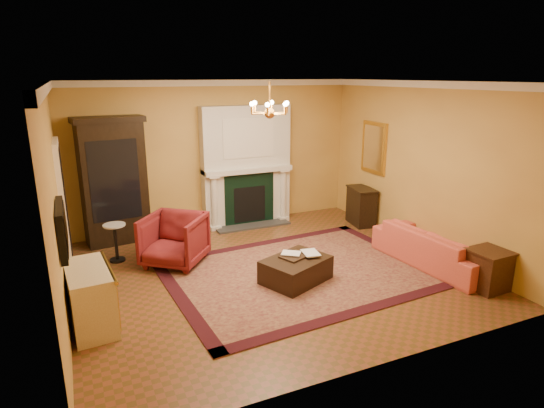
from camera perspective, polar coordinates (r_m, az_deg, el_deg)
floor at (r=7.49m, az=-0.27°, el=-8.58°), size 6.00×5.50×0.02m
ceiling at (r=6.82m, az=-0.31°, el=15.18°), size 6.00×5.50×0.02m
wall_back at (r=9.54m, az=-7.04°, el=6.17°), size 6.00×0.02×3.00m
wall_front at (r=4.72m, az=13.44°, el=-4.36°), size 6.00×0.02×3.00m
wall_left at (r=6.44m, az=-25.58°, el=-0.04°), size 0.02×5.50×3.00m
wall_right at (r=8.64m, az=18.35°, el=4.46°), size 0.02×5.50×3.00m
fireplace at (r=9.62m, az=-3.22°, el=4.49°), size 1.90×0.70×2.50m
crown_molding at (r=7.70m, az=-3.28°, el=14.72°), size 6.00×5.50×0.12m
doorway at (r=8.20m, az=-24.70°, el=-0.06°), size 0.08×1.05×2.10m
tv_panel at (r=5.91m, az=-24.85°, el=-2.83°), size 0.09×0.95×0.58m
gilt_mirror at (r=9.65m, az=12.66°, el=6.91°), size 0.06×0.76×1.05m
chandelier at (r=6.84m, az=-0.30°, el=11.81°), size 0.63×0.55×0.53m
oriental_rug at (r=7.46m, az=3.50°, el=-8.57°), size 4.33×3.36×0.02m
china_cabinet at (r=8.97m, az=-19.22°, el=2.40°), size 1.19×0.65×2.28m
wingback_armchair at (r=7.79m, az=-12.19°, el=-4.12°), size 1.26×1.25×0.95m
pedestal_table at (r=8.21m, az=-19.03°, el=-4.27°), size 0.37×0.37×0.66m
commode at (r=6.28m, az=-21.83°, el=-10.85°), size 0.58×1.08×0.78m
coral_sofa at (r=8.09m, az=19.72°, el=-4.39°), size 0.79×2.19×0.84m
end_table at (r=7.54m, az=25.45°, el=-7.57°), size 0.52×0.52×0.58m
console_table at (r=9.87m, az=11.12°, el=-0.35°), size 0.50×0.74×0.77m
leather_ottoman at (r=7.09m, az=3.01°, el=-8.24°), size 1.18×1.04×0.37m
ottoman_tray at (r=7.07m, az=2.86°, el=-6.56°), size 0.50×0.45×0.03m
book_a at (r=6.95m, az=2.27°, el=-5.55°), size 0.15×0.19×0.29m
book_b at (r=7.05m, az=4.00°, el=-5.13°), size 0.24×0.06×0.32m
topiary_left at (r=9.35m, az=-6.28°, el=5.92°), size 0.18×0.18×0.47m
topiary_right at (r=9.79m, az=0.62°, el=6.47°), size 0.18×0.18×0.47m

